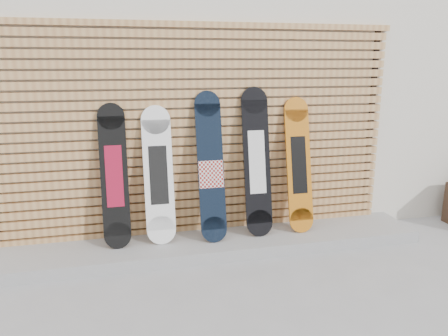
{
  "coord_description": "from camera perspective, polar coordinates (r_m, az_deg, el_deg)",
  "views": [
    {
      "loc": [
        -0.93,
        -3.47,
        1.91
      ],
      "look_at": [
        0.08,
        0.75,
        0.85
      ],
      "focal_mm": 35.0,
      "sensor_mm": 36.0,
      "label": 1
    }
  ],
  "objects": [
    {
      "name": "snowboard_0",
      "position": [
        4.39,
        -14.14,
        -1.05
      ],
      "size": [
        0.26,
        0.31,
        1.41
      ],
      "color": "black",
      "rests_on": "concrete_step"
    },
    {
      "name": "concrete_step",
      "position": [
        4.61,
        -2.62,
        -9.95
      ],
      "size": [
        4.6,
        0.7,
        0.12
      ],
      "primitive_type": "cube",
      "color": "gray",
      "rests_on": "ground"
    },
    {
      "name": "snowboard_3",
      "position": [
        4.57,
        4.3,
        0.78
      ],
      "size": [
        0.28,
        0.34,
        1.54
      ],
      "color": "black",
      "rests_on": "concrete_step"
    },
    {
      "name": "slat_wall",
      "position": [
        4.56,
        -3.48,
        4.85
      ],
      "size": [
        4.26,
        0.08,
        2.29
      ],
      "color": "#B7824C",
      "rests_on": "ground"
    },
    {
      "name": "building",
      "position": [
        7.11,
        -1.93,
        12.86
      ],
      "size": [
        12.0,
        5.0,
        3.6
      ],
      "primitive_type": "cube",
      "color": "beige",
      "rests_on": "ground"
    },
    {
      "name": "snowboard_2",
      "position": [
        4.43,
        -1.75,
        0.03
      ],
      "size": [
        0.27,
        0.39,
        1.51
      ],
      "color": "black",
      "rests_on": "concrete_step"
    },
    {
      "name": "snowboard_1",
      "position": [
        4.41,
        -8.55,
        -0.93
      ],
      "size": [
        0.29,
        0.3,
        1.37
      ],
      "color": "white",
      "rests_on": "concrete_step"
    },
    {
      "name": "ground",
      "position": [
        4.07,
        1.4,
        -14.29
      ],
      "size": [
        80.0,
        80.0,
        0.0
      ],
      "primitive_type": "plane",
      "color": "gray",
      "rests_on": "ground"
    },
    {
      "name": "snowboard_4",
      "position": [
        4.75,
        9.73,
        0.39
      ],
      "size": [
        0.27,
        0.35,
        1.43
      ],
      "color": "#C06B14",
      "rests_on": "concrete_step"
    }
  ]
}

